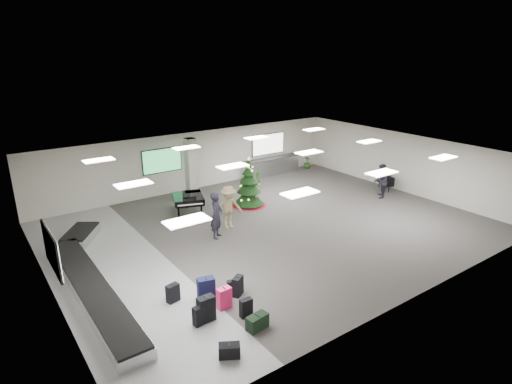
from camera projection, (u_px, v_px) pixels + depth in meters
ground at (272, 228)px, 18.83m from camera, size 18.00×18.00×0.00m
room_envelope at (256, 175)px, 18.39m from camera, size 18.02×14.02×3.21m
baggage_carousel at (89, 277)px, 14.39m from camera, size 2.28×9.71×0.43m
service_counter at (271, 166)px, 26.54m from camera, size 4.05×0.65×1.08m
suitcase_0 at (206, 309)px, 12.32m from camera, size 0.51×0.28×0.80m
suitcase_1 at (246, 308)px, 12.55m from camera, size 0.38×0.21×0.59m
pink_suitcase at (224, 298)px, 12.94m from camera, size 0.44×0.25×0.70m
suitcase_3 at (238, 286)px, 13.64m from camera, size 0.49×0.43×0.66m
navy_suitcase at (206, 290)px, 13.25m from camera, size 0.59×0.43×0.84m
suitcase_5 at (200, 315)px, 12.18m from camera, size 0.42×0.26×0.61m
green_duffel at (257, 322)px, 12.02m from camera, size 0.68×0.40×0.45m
suitcase_7 at (233, 288)px, 13.68m from camera, size 0.39×0.28×0.52m
suitcase_8 at (173, 293)px, 13.29m from camera, size 0.44×0.31×0.61m
black_duffel at (229, 351)px, 10.94m from camera, size 0.63×0.54×0.38m
christmas_tree at (249, 189)px, 21.30m from camera, size 1.77×1.77×2.52m
grand_piano at (188, 199)px, 20.32m from camera, size 1.86×2.11×1.01m
bench at (385, 181)px, 23.84m from camera, size 0.93×1.39×0.84m
traveler_a at (217, 215)px, 17.60m from camera, size 0.85×0.84×1.98m
traveler_b at (229, 207)px, 18.56m from camera, size 1.34×0.90×1.92m
traveler_bench at (381, 181)px, 22.40m from camera, size 1.11×1.09×1.81m
potted_plant_left at (257, 178)px, 24.71m from camera, size 0.53×0.55×0.77m
potted_plant_right at (307, 162)px, 28.06m from camera, size 0.56×0.56×0.79m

